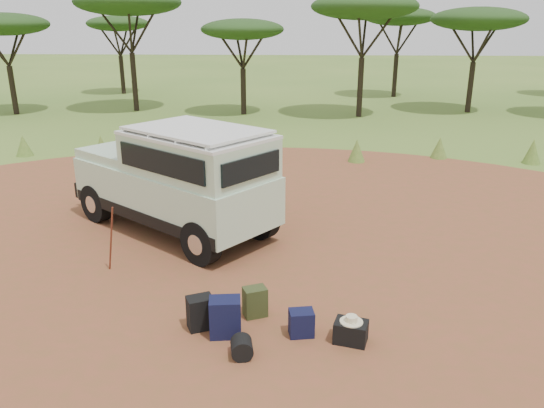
# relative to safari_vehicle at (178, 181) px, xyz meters

# --- Properties ---
(ground) EXTENTS (140.00, 140.00, 0.00)m
(ground) POSITION_rel_safari_vehicle_xyz_m (1.71, -1.68, -1.21)
(ground) COLOR #4E7329
(ground) RESTS_ON ground
(dirt_clearing) EXTENTS (23.00, 23.00, 0.01)m
(dirt_clearing) POSITION_rel_safari_vehicle_xyz_m (1.71, -1.68, -1.21)
(dirt_clearing) COLOR brown
(dirt_clearing) RESTS_ON ground
(grass_fringe) EXTENTS (36.60, 1.60, 0.90)m
(grass_fringe) POSITION_rel_safari_vehicle_xyz_m (1.82, 7.00, -0.81)
(grass_fringe) COLOR #4E7329
(grass_fringe) RESTS_ON ground
(acacia_treeline) EXTENTS (46.70, 13.20, 6.26)m
(acacia_treeline) POSITION_rel_safari_vehicle_xyz_m (2.46, 18.13, 3.66)
(acacia_treeline) COLOR black
(acacia_treeline) RESTS_ON ground
(safari_vehicle) EXTENTS (5.30, 4.71, 2.52)m
(safari_vehicle) POSITION_rel_safari_vehicle_xyz_m (0.00, 0.00, 0.00)
(safari_vehicle) COLOR #B4D1B3
(safari_vehicle) RESTS_ON ground
(walking_staff) EXTENTS (0.30, 0.23, 1.38)m
(walking_staff) POSITION_rel_safari_vehicle_xyz_m (-0.83, -2.19, -0.53)
(walking_staff) COLOR maroon
(walking_staff) RESTS_ON ground
(backpack_black) EXTENTS (0.49, 0.44, 0.55)m
(backpack_black) POSITION_rel_safari_vehicle_xyz_m (1.24, -4.09, -0.94)
(backpack_black) COLOR black
(backpack_black) RESTS_ON ground
(backpack_navy) EXTENTS (0.52, 0.40, 0.63)m
(backpack_navy) POSITION_rel_safari_vehicle_xyz_m (1.66, -4.28, -0.90)
(backpack_navy) COLOR #111335
(backpack_navy) RESTS_ON ground
(backpack_olive) EXTENTS (0.45, 0.39, 0.51)m
(backpack_olive) POSITION_rel_safari_vehicle_xyz_m (2.07, -3.67, -0.96)
(backpack_olive) COLOR #39411E
(backpack_olive) RESTS_ON ground
(duffel_navy) EXTENTS (0.42, 0.34, 0.42)m
(duffel_navy) POSITION_rel_safari_vehicle_xyz_m (2.84, -4.21, -1.00)
(duffel_navy) COLOR #111335
(duffel_navy) RESTS_ON ground
(hard_case) EXTENTS (0.57, 0.47, 0.35)m
(hard_case) POSITION_rel_safari_vehicle_xyz_m (3.59, -4.35, -1.04)
(hard_case) COLOR black
(hard_case) RESTS_ON ground
(stuff_sack) EXTENTS (0.37, 0.37, 0.32)m
(stuff_sack) POSITION_rel_safari_vehicle_xyz_m (1.97, -4.83, -1.05)
(stuff_sack) COLOR black
(stuff_sack) RESTS_ON ground
(safari_hat) EXTENTS (0.35, 0.35, 0.10)m
(safari_hat) POSITION_rel_safari_vehicle_xyz_m (3.59, -4.35, -0.83)
(safari_hat) COLOR beige
(safari_hat) RESTS_ON hard_case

